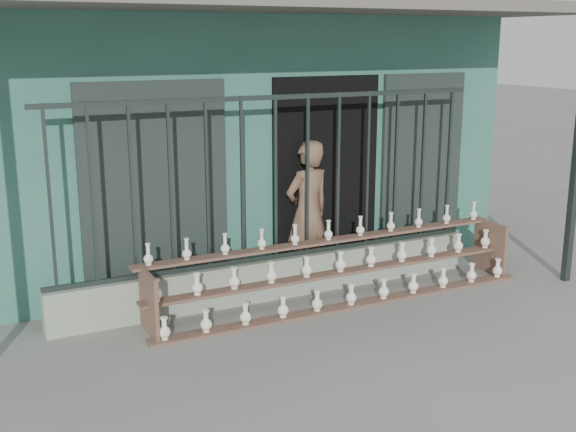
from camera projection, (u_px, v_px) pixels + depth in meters
name	position (u px, v px, depth m)	size (l,w,h in m)	color
ground	(334.00, 338.00, 6.97)	(60.00, 60.00, 0.00)	slate
workshop_building	(186.00, 125.00, 10.26)	(7.40, 6.60, 3.21)	#316959
parapet_wall	(276.00, 278.00, 8.05)	(5.00, 0.20, 0.45)	#919E88
security_fence	(275.00, 179.00, 7.78)	(5.00, 0.04, 1.80)	#283330
shelf_rack	(340.00, 269.00, 7.91)	(4.50, 0.68, 0.85)	brown
elderly_woman	(308.00, 212.00, 8.41)	(0.62, 0.41, 1.70)	brown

